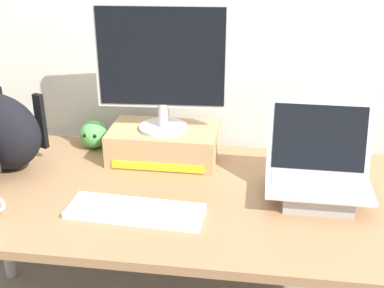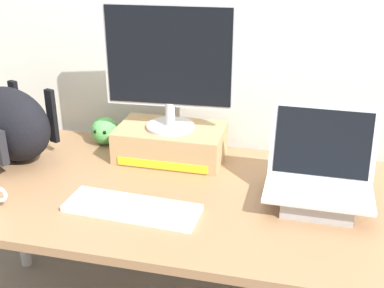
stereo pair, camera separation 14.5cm
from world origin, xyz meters
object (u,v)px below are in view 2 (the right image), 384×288
(toner_box_yellow, at_px, (171,142))
(desktop_monitor, at_px, (169,64))
(external_keyboard, at_px, (132,208))
(open_laptop, at_px, (318,187))
(plush_toy, at_px, (105,131))
(messenger_backpack, at_px, (9,124))

(toner_box_yellow, distance_m, desktop_monitor, 0.31)
(external_keyboard, bearing_deg, open_laptop, 20.41)
(toner_box_yellow, bearing_deg, plush_toy, 168.95)
(toner_box_yellow, xyz_separation_m, messenger_backpack, (-0.59, -0.16, 0.08))
(toner_box_yellow, distance_m, plush_toy, 0.30)
(external_keyboard, distance_m, messenger_backpack, 0.64)
(plush_toy, bearing_deg, toner_box_yellow, -11.05)
(desktop_monitor, xyz_separation_m, external_keyboard, (-0.01, -0.41, -0.36))
(external_keyboard, height_order, plush_toy, plush_toy)
(messenger_backpack, bearing_deg, external_keyboard, -5.46)
(open_laptop, height_order, external_keyboard, open_laptop)
(toner_box_yellow, height_order, desktop_monitor, desktop_monitor)
(external_keyboard, bearing_deg, toner_box_yellow, 91.28)
(external_keyboard, distance_m, plush_toy, 0.55)
(desktop_monitor, distance_m, plush_toy, 0.43)
(toner_box_yellow, relative_size, external_keyboard, 0.93)
(messenger_backpack, height_order, plush_toy, messenger_backpack)
(toner_box_yellow, height_order, external_keyboard, toner_box_yellow)
(open_laptop, xyz_separation_m, messenger_backpack, (-1.14, 0.08, 0.08))
(toner_box_yellow, height_order, plush_toy, toner_box_yellow)
(desktop_monitor, height_order, external_keyboard, desktop_monitor)
(toner_box_yellow, relative_size, desktop_monitor, 0.85)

